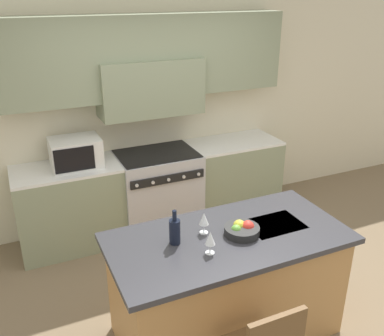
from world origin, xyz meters
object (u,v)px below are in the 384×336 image
wine_bottle (175,231)px  wine_glass_far (204,219)px  range_stove (158,191)px  wine_glass_near (210,239)px  microwave (76,153)px  fruit_bowl (242,229)px

wine_bottle → wine_glass_far: bearing=8.5°
range_stove → wine_glass_near: wine_glass_near is taller
wine_glass_near → wine_glass_far: bearing=73.4°
microwave → wine_glass_near: size_ratio=2.94×
range_stove → wine_bottle: bearing=-105.7°
microwave → wine_bottle: size_ratio=1.88×
wine_glass_near → fruit_bowl: (0.34, 0.13, -0.08)m
wine_glass_far → fruit_bowl: 0.30m
microwave → wine_glass_far: bearing=-69.7°
range_stove → wine_glass_near: bearing=-99.1°
wine_glass_far → range_stove: bearing=82.1°
wine_bottle → wine_glass_near: 0.28m
wine_bottle → microwave: bearing=102.3°
wine_glass_near → wine_glass_far: size_ratio=1.00×
fruit_bowl → wine_glass_near: bearing=-158.9°
range_stove → wine_glass_near: (-0.32, -1.97, 0.57)m
microwave → fruit_bowl: microwave is taller
range_stove → microwave: (-0.88, 0.02, 0.61)m
range_stove → wine_glass_far: (-0.24, -1.71, 0.57)m
microwave → wine_bottle: (0.39, -1.77, -0.05)m
wine_bottle → fruit_bowl: bearing=-10.4°
range_stove → fruit_bowl: (0.02, -1.84, 0.49)m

